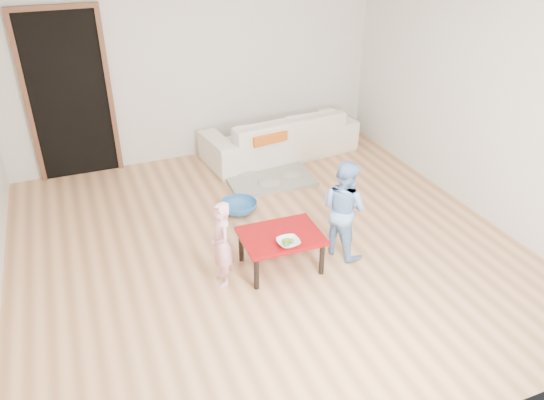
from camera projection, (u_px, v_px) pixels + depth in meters
floor at (265, 246)px, 5.48m from camera, size 5.00×5.00×0.01m
back_wall at (195, 62)px, 6.87m from camera, size 5.00×0.02×2.60m
right_wall at (482, 96)px, 5.65m from camera, size 0.02×5.00×2.60m
doorway at (69, 97)px, 6.47m from camera, size 1.02×0.08×2.11m
sofa at (280, 134)px, 7.32m from camera, size 2.19×1.06×0.62m
cushion at (263, 134)px, 6.90m from camera, size 0.56×0.52×0.13m
red_table at (281, 251)px, 5.08m from camera, size 0.77×0.58×0.38m
bowl at (288, 242)px, 4.82m from camera, size 0.21×0.21×0.05m
broccoli at (288, 242)px, 4.82m from camera, size 0.12×0.12×0.06m
child_pink at (221, 244)px, 4.76m from camera, size 0.20×0.31×0.84m
child_blue at (344, 209)px, 5.14m from camera, size 0.55×0.60×1.01m
basin at (239, 207)px, 6.05m from camera, size 0.42×0.42×0.13m
blanket at (268, 176)px, 6.82m from camera, size 1.11×0.94×0.05m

